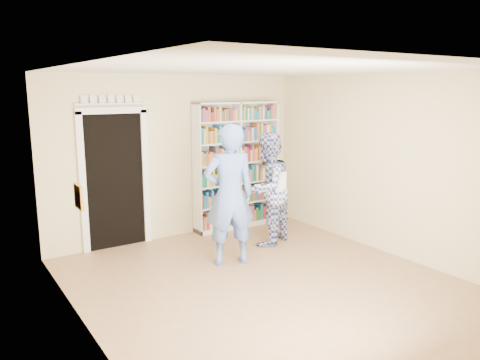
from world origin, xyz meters
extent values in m
plane|color=#906645|center=(0.00, 0.00, 0.00)|extent=(5.00, 5.00, 0.00)
plane|color=white|center=(0.00, 0.00, 2.70)|extent=(5.00, 5.00, 0.00)
plane|color=beige|center=(0.00, 2.50, 1.35)|extent=(4.50, 0.00, 4.50)
plane|color=beige|center=(-2.25, 0.00, 1.35)|extent=(0.00, 5.00, 5.00)
plane|color=beige|center=(2.25, 0.00, 1.35)|extent=(0.00, 5.00, 5.00)
cube|color=white|center=(1.07, 2.34, 1.12)|extent=(1.63, 0.31, 2.24)
cube|color=white|center=(1.07, 2.34, 1.12)|extent=(0.03, 0.31, 2.24)
cube|color=black|center=(-1.10, 2.48, 1.05)|extent=(0.90, 0.03, 2.10)
cube|color=white|center=(-1.60, 2.47, 1.05)|extent=(0.10, 0.06, 2.20)
cube|color=white|center=(-0.60, 2.47, 1.05)|extent=(0.10, 0.06, 2.20)
cube|color=white|center=(-1.10, 2.47, 2.15)|extent=(1.10, 0.06, 0.10)
cube|color=white|center=(-1.10, 2.46, 2.25)|extent=(1.10, 0.08, 0.02)
cube|color=brown|center=(-2.23, 0.20, 1.40)|extent=(0.03, 0.25, 0.25)
imported|color=#5D7FD0|center=(0.00, 0.88, 1.00)|extent=(0.84, 0.67, 2.01)
imported|color=navy|center=(0.96, 1.29, 0.90)|extent=(1.08, 0.98, 1.81)
cube|color=white|center=(1.03, 1.03, 1.05)|extent=(0.22, 0.02, 0.31)
camera|label=1|loc=(-3.41, -4.53, 2.48)|focal=35.00mm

